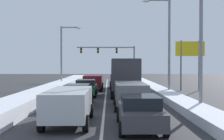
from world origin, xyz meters
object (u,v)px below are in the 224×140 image
sedan_tan_center_lane_second (77,95)px  street_lamp_right_mid (166,38)px  suv_gray_right_lane_second (130,93)px  street_lamp_right_near (195,33)px  suv_silver_center_lane_nearest (69,103)px  street_lamp_left_mid (64,50)px  traffic_light_gantry (114,54)px  box_truck_right_lane_third (124,75)px  suv_black_right_lane_fourth (119,80)px  suv_maroon_center_lane_fourth (93,81)px  sedan_green_center_lane_third (86,88)px  roadside_sign_right (190,54)px  sedan_charcoal_right_lane_nearest (140,112)px

sedan_tan_center_lane_second → street_lamp_right_mid: street_lamp_right_mid is taller
suv_gray_right_lane_second → street_lamp_right_near: 5.62m
suv_silver_center_lane_nearest → street_lamp_left_mid: street_lamp_left_mid is taller
suv_silver_center_lane_nearest → traffic_light_gantry: 39.21m
street_lamp_right_mid → box_truck_right_lane_third: bearing=-166.0°
street_lamp_right_near → suv_silver_center_lane_nearest: bearing=-152.3°
suv_silver_center_lane_nearest → suv_gray_right_lane_second: bearing=56.5°
suv_black_right_lane_fourth → suv_maroon_center_lane_fourth: size_ratio=1.00×
traffic_light_gantry → street_lamp_right_mid: street_lamp_right_mid is taller
suv_maroon_center_lane_fourth → street_lamp_right_mid: 9.81m
suv_gray_right_lane_second → sedan_green_center_lane_third: 8.04m
suv_silver_center_lane_nearest → street_lamp_left_mid: 23.50m
sedan_green_center_lane_third → traffic_light_gantry: (2.96, 26.61, 3.96)m
roadside_sign_right → suv_maroon_center_lane_fourth: bearing=176.7°
suv_maroon_center_lane_fourth → suv_black_right_lane_fourth: bearing=41.0°
box_truck_right_lane_third → sedan_green_center_lane_third: bearing=178.1°
sedan_charcoal_right_lane_nearest → suv_gray_right_lane_second: suv_gray_right_lane_second is taller
street_lamp_right_near → street_lamp_right_mid: 9.38m
box_truck_right_lane_third → traffic_light_gantry: size_ratio=0.68×
suv_black_right_lane_fourth → roadside_sign_right: 8.89m
sedan_charcoal_right_lane_nearest → street_lamp_right_mid: size_ratio=0.50×
sedan_tan_center_lane_second → suv_maroon_center_lane_fourth: suv_maroon_center_lane_fourth is taller
suv_maroon_center_lane_fourth → street_lamp_left_mid: street_lamp_left_mid is taller
sedan_tan_center_lane_second → traffic_light_gantry: traffic_light_gantry is taller
traffic_light_gantry → sedan_charcoal_right_lane_nearest: bearing=-89.3°
suv_silver_center_lane_nearest → street_lamp_right_near: 9.06m
sedan_green_center_lane_third → street_lamp_right_near: size_ratio=0.56×
suv_gray_right_lane_second → suv_silver_center_lane_nearest: (-3.36, -5.08, 0.00)m
sedan_tan_center_lane_second → street_lamp_left_mid: 17.55m
box_truck_right_lane_third → street_lamp_left_mid: size_ratio=0.93×
suv_black_right_lane_fourth → suv_silver_center_lane_nearest: 21.15m
box_truck_right_lane_third → street_lamp_left_mid: (-7.07, 10.72, 2.75)m
suv_maroon_center_lane_fourth → sedan_tan_center_lane_second: bearing=-92.1°
suv_gray_right_lane_second → sedan_green_center_lane_third: suv_gray_right_lane_second is taller
suv_gray_right_lane_second → box_truck_right_lane_third: size_ratio=0.68×
street_lamp_left_mid → street_lamp_right_mid: bearing=-41.5°
box_truck_right_lane_third → street_lamp_right_mid: size_ratio=0.79×
suv_maroon_center_lane_fourth → suv_silver_center_lane_nearest: bearing=-90.6°
street_lamp_right_mid → roadside_sign_right: street_lamp_right_mid is taller
suv_gray_right_lane_second → suv_black_right_lane_fourth: same height
sedan_green_center_lane_third → street_lamp_left_mid: bearing=108.7°
box_truck_right_lane_third → roadside_sign_right: bearing=36.5°
suv_black_right_lane_fourth → street_lamp_right_mid: 9.80m
sedan_tan_center_lane_second → street_lamp_right_near: (7.53, -2.34, 4.08)m
suv_gray_right_lane_second → suv_black_right_lane_fourth: bearing=90.9°
sedan_tan_center_lane_second → suv_maroon_center_lane_fourth: (0.45, 12.22, 0.25)m
sedan_charcoal_right_lane_nearest → suv_maroon_center_lane_fourth: suv_maroon_center_lane_fourth is taller
street_lamp_left_mid → sedan_green_center_lane_third: bearing=-71.3°
suv_maroon_center_lane_fourth → traffic_light_gantry: 21.05m
box_truck_right_lane_third → traffic_light_gantry: (-0.52, 26.73, 2.82)m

